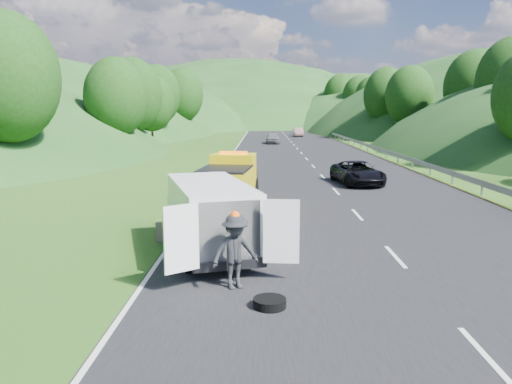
{
  "coord_description": "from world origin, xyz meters",
  "views": [
    {
      "loc": [
        -0.94,
        -16.26,
        4.29
      ],
      "look_at": [
        -1.17,
        1.95,
        1.3
      ],
      "focal_mm": 35.0,
      "sensor_mm": 36.0,
      "label": 1
    }
  ],
  "objects_px": {
    "woman": "(187,229)",
    "worker": "(235,289)",
    "suitcase": "(162,232)",
    "tow_truck": "(230,180)",
    "spare_tire": "(270,308)",
    "child": "(212,242)",
    "passing_suv": "(357,184)",
    "white_van": "(209,213)"
  },
  "relations": [
    {
      "from": "woman",
      "to": "passing_suv",
      "type": "height_order",
      "value": "woman"
    },
    {
      "from": "spare_tire",
      "to": "suitcase",
      "type": "bearing_deg",
      "value": 121.78
    },
    {
      "from": "suitcase",
      "to": "passing_suv",
      "type": "height_order",
      "value": "passing_suv"
    },
    {
      "from": "white_van",
      "to": "spare_tire",
      "type": "bearing_deg",
      "value": -84.45
    },
    {
      "from": "white_van",
      "to": "passing_suv",
      "type": "xyz_separation_m",
      "value": [
        7.15,
        14.27,
        -1.23
      ]
    },
    {
      "from": "child",
      "to": "passing_suv",
      "type": "relative_size",
      "value": 0.2
    },
    {
      "from": "woman",
      "to": "tow_truck",
      "type": "bearing_deg",
      "value": -20.48
    },
    {
      "from": "spare_tire",
      "to": "child",
      "type": "bearing_deg",
      "value": 108.3
    },
    {
      "from": "woman",
      "to": "suitcase",
      "type": "distance_m",
      "value": 1.82
    },
    {
      "from": "suitcase",
      "to": "spare_tire",
      "type": "bearing_deg",
      "value": -58.22
    },
    {
      "from": "white_van",
      "to": "woman",
      "type": "relative_size",
      "value": 3.86
    },
    {
      "from": "worker",
      "to": "passing_suv",
      "type": "xyz_separation_m",
      "value": [
        6.21,
        17.38,
        0.0
      ]
    },
    {
      "from": "child",
      "to": "suitcase",
      "type": "bearing_deg",
      "value": -152.62
    },
    {
      "from": "white_van",
      "to": "spare_tire",
      "type": "relative_size",
      "value": 9.03
    },
    {
      "from": "tow_truck",
      "to": "worker",
      "type": "height_order",
      "value": "tow_truck"
    },
    {
      "from": "woman",
      "to": "worker",
      "type": "height_order",
      "value": "worker"
    },
    {
      "from": "woman",
      "to": "suitcase",
      "type": "xyz_separation_m",
      "value": [
        -0.57,
        -1.7,
        0.32
      ]
    },
    {
      "from": "suitcase",
      "to": "spare_tire",
      "type": "relative_size",
      "value": 0.87
    },
    {
      "from": "child",
      "to": "spare_tire",
      "type": "relative_size",
      "value": 1.31
    },
    {
      "from": "spare_tire",
      "to": "passing_suv",
      "type": "bearing_deg",
      "value": 73.8
    },
    {
      "from": "passing_suv",
      "to": "suitcase",
      "type": "bearing_deg",
      "value": -132.12
    },
    {
      "from": "woman",
      "to": "suitcase",
      "type": "relative_size",
      "value": 2.7
    },
    {
      "from": "tow_truck",
      "to": "white_van",
      "type": "distance_m",
      "value": 7.88
    },
    {
      "from": "suitcase",
      "to": "worker",
      "type": "bearing_deg",
      "value": -59.0
    },
    {
      "from": "woman",
      "to": "passing_suv",
      "type": "distance_m",
      "value": 14.0
    },
    {
      "from": "white_van",
      "to": "child",
      "type": "relative_size",
      "value": 6.89
    },
    {
      "from": "tow_truck",
      "to": "suitcase",
      "type": "xyz_separation_m",
      "value": [
        -1.81,
        -6.59,
        -0.84
      ]
    },
    {
      "from": "spare_tire",
      "to": "passing_suv",
      "type": "relative_size",
      "value": 0.15
    },
    {
      "from": "woman",
      "to": "child",
      "type": "bearing_deg",
      "value": -155.02
    },
    {
      "from": "worker",
      "to": "suitcase",
      "type": "height_order",
      "value": "worker"
    },
    {
      "from": "spare_tire",
      "to": "white_van",
      "type": "bearing_deg",
      "value": 112.23
    },
    {
      "from": "tow_truck",
      "to": "passing_suv",
      "type": "height_order",
      "value": "tow_truck"
    },
    {
      "from": "woman",
      "to": "spare_tire",
      "type": "xyz_separation_m",
      "value": [
        2.9,
        -7.29,
        0.0
      ]
    },
    {
      "from": "child",
      "to": "woman",
      "type": "bearing_deg",
      "value": 151.16
    },
    {
      "from": "woman",
      "to": "child",
      "type": "xyz_separation_m",
      "value": [
        1.07,
        -1.77,
        0.0
      ]
    },
    {
      "from": "suitcase",
      "to": "passing_suv",
      "type": "distance_m",
      "value": 15.71
    },
    {
      "from": "tow_truck",
      "to": "worker",
      "type": "xyz_separation_m",
      "value": [
        0.84,
        -10.99,
        -1.16
      ]
    },
    {
      "from": "child",
      "to": "passing_suv",
      "type": "distance_m",
      "value": 14.91
    },
    {
      "from": "child",
      "to": "passing_suv",
      "type": "bearing_deg",
      "value": 90.99
    },
    {
      "from": "child",
      "to": "spare_tire",
      "type": "bearing_deg",
      "value": -41.76
    },
    {
      "from": "child",
      "to": "worker",
      "type": "xyz_separation_m",
      "value": [
        1.01,
        -4.33,
        0.0
      ]
    },
    {
      "from": "white_van",
      "to": "spare_tire",
      "type": "xyz_separation_m",
      "value": [
        1.76,
        -4.3,
        -1.23
      ]
    }
  ]
}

